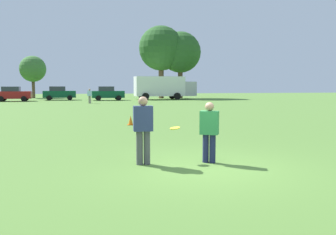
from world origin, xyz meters
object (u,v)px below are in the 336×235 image
(frisbee, at_px, (175,128))
(traffic_cone, at_px, (131,121))
(parked_car_near_right, at_px, (108,93))
(box_truck, at_px, (164,87))
(bystander_sideline_watcher, at_px, (90,95))
(parked_car_mid_right, at_px, (59,93))
(player_defender, at_px, (209,129))
(player_thrower, at_px, (143,126))
(parked_car_center, at_px, (13,94))

(frisbee, relative_size, traffic_cone, 0.57)
(parked_car_near_right, bearing_deg, box_truck, 9.90)
(bystander_sideline_watcher, bearing_deg, frisbee, -85.03)
(parked_car_mid_right, bearing_deg, player_defender, -79.44)
(player_defender, bearing_deg, traffic_cone, 97.25)
(traffic_cone, bearing_deg, bystander_sideline_watcher, 96.11)
(frisbee, distance_m, parked_car_mid_right, 41.50)
(player_defender, relative_size, parked_car_near_right, 0.37)
(player_thrower, xyz_separation_m, parked_car_center, (-11.21, 38.50, -0.05))
(player_thrower, distance_m, bystander_sideline_watcher, 31.43)
(traffic_cone, xyz_separation_m, parked_car_mid_right, (-6.51, 31.98, 0.69))
(parked_car_center, relative_size, box_truck, 0.50)
(bystander_sideline_watcher, bearing_deg, player_thrower, -86.64)
(player_thrower, bearing_deg, bystander_sideline_watcher, 93.36)
(frisbee, xyz_separation_m, box_truck, (7.25, 40.40, 0.86))
(parked_car_center, relative_size, parked_car_near_right, 1.00)
(player_thrower, bearing_deg, parked_car_near_right, 89.52)
(player_thrower, distance_m, parked_car_mid_right, 41.56)
(player_thrower, height_order, parked_car_mid_right, parked_car_mid_right)
(traffic_cone, height_order, parked_car_mid_right, parked_car_mid_right)
(traffic_cone, height_order, parked_car_center, parked_car_center)
(player_defender, bearing_deg, bystander_sideline_watcher, 96.45)
(traffic_cone, height_order, box_truck, box_truck)
(parked_car_near_right, distance_m, bystander_sideline_watcher, 8.15)
(player_thrower, bearing_deg, player_defender, -3.48)
(parked_car_mid_right, bearing_deg, player_thrower, -81.74)
(player_defender, distance_m, parked_car_mid_right, 41.94)
(frisbee, height_order, parked_car_mid_right, parked_car_mid_right)
(player_defender, height_order, bystander_sideline_watcher, bystander_sideline_watcher)
(parked_car_center, distance_m, parked_car_near_right, 11.57)
(frisbee, bearing_deg, parked_car_near_right, 90.79)
(player_thrower, bearing_deg, traffic_cone, 86.64)
(player_defender, bearing_deg, frisbee, 160.63)
(parked_car_center, relative_size, bystander_sideline_watcher, 2.67)
(parked_car_mid_right, height_order, bystander_sideline_watcher, parked_car_mid_right)
(frisbee, xyz_separation_m, parked_car_center, (-12.08, 38.31, 0.03))
(player_thrower, distance_m, box_truck, 41.40)
(player_thrower, height_order, traffic_cone, player_thrower)
(player_defender, height_order, traffic_cone, player_defender)
(parked_car_mid_right, xyz_separation_m, box_truck, (14.09, -0.54, 0.83))
(frisbee, bearing_deg, box_truck, 79.83)
(parked_car_mid_right, height_order, box_truck, box_truck)
(bystander_sideline_watcher, bearing_deg, traffic_cone, -83.89)
(player_defender, relative_size, frisbee, 5.78)
(frisbee, distance_m, parked_car_near_right, 39.04)
(frisbee, height_order, box_truck, box_truck)
(box_truck, xyz_separation_m, bystander_sideline_watcher, (-9.96, -9.21, -0.84))
(player_thrower, distance_m, frisbee, 0.89)
(parked_car_center, xyz_separation_m, parked_car_mid_right, (5.24, 2.63, 0.00))
(player_thrower, xyz_separation_m, parked_car_near_right, (0.33, 39.23, -0.05))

